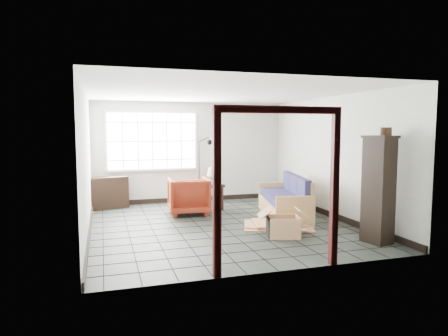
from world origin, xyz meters
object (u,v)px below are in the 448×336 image
object	(u,v)px
futon_sofa	(287,202)
tall_shelf	(378,189)
side_table	(210,188)
armchair	(188,194)

from	to	relation	value
futon_sofa	tall_shelf	size ratio (longest dim) A/B	1.20
tall_shelf	side_table	bearing A→B (deg)	107.39
futon_sofa	side_table	xyz separation A→B (m)	(-1.39, 1.29, 0.17)
futon_sofa	armchair	bearing A→B (deg)	168.54
futon_sofa	side_table	size ratio (longest dim) A/B	3.49
armchair	tall_shelf	distance (m)	4.10
armchair	side_table	distance (m)	0.72
futon_sofa	side_table	distance (m)	1.90
armchair	side_table	xyz separation A→B (m)	(0.60, 0.39, 0.04)
futon_sofa	side_table	world-z (taller)	futon_sofa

